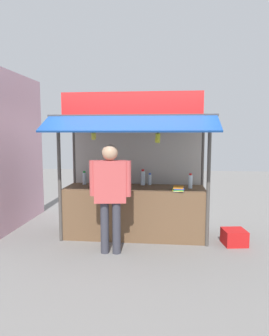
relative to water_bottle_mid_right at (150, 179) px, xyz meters
The scene contains 15 objects.
ground_plane 1.08m from the water_bottle_mid_right, 129.97° to the right, with size 20.00×20.00×0.00m, color slate.
stall_counter 0.68m from the water_bottle_mid_right, 129.97° to the right, with size 2.49×0.77×0.90m, color brown.
stall_structure 0.63m from the water_bottle_mid_right, 140.59° to the right, with size 2.69×1.60×2.51m.
water_bottle_mid_right is the anchor object (origin of this frame).
water_bottle_left 0.79m from the water_bottle_mid_right, 21.95° to the right, with size 0.07×0.07×0.27m.
water_bottle_back_left 0.14m from the water_bottle_mid_right, 162.84° to the right, with size 0.08×0.08×0.30m.
water_bottle_back_right 1.24m from the water_bottle_mid_right, behind, with size 0.07×0.07×0.25m.
magazine_stack_rear_center 0.96m from the water_bottle_mid_right, 158.64° to the right, with size 0.24×0.31×0.10m.
magazine_stack_right 0.82m from the water_bottle_mid_right, 129.19° to the right, with size 0.20×0.24×0.06m.
magazine_stack_mid_left 0.76m from the water_bottle_mid_right, 47.88° to the right, with size 0.20×0.30×0.07m.
banana_bunch_rightmost 1.13m from the water_bottle_mid_right, 78.24° to the right, with size 0.10×0.11×0.32m.
banana_bunch_leftmost 1.44m from the water_bottle_mid_right, 138.00° to the right, with size 0.09×0.09×0.27m.
vendor_person 1.27m from the water_bottle_mid_right, 115.42° to the right, with size 0.64×0.27×1.69m.
plastic_crate 1.79m from the water_bottle_mid_right, 21.72° to the right, with size 0.37×0.37×0.26m, color red.
neighbour_wall 2.74m from the water_bottle_mid_right, behind, with size 0.20×2.40×3.02m, color #DEA8BC.
Camera 1 is at (0.55, -5.33, 1.86)m, focal length 32.39 mm.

